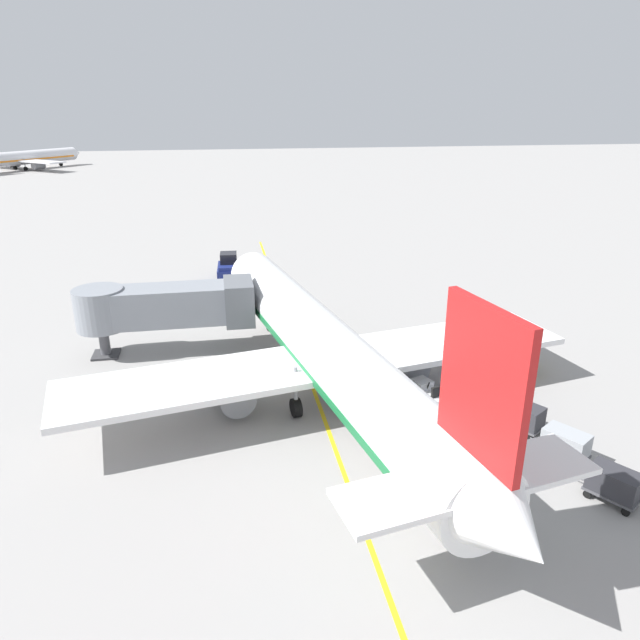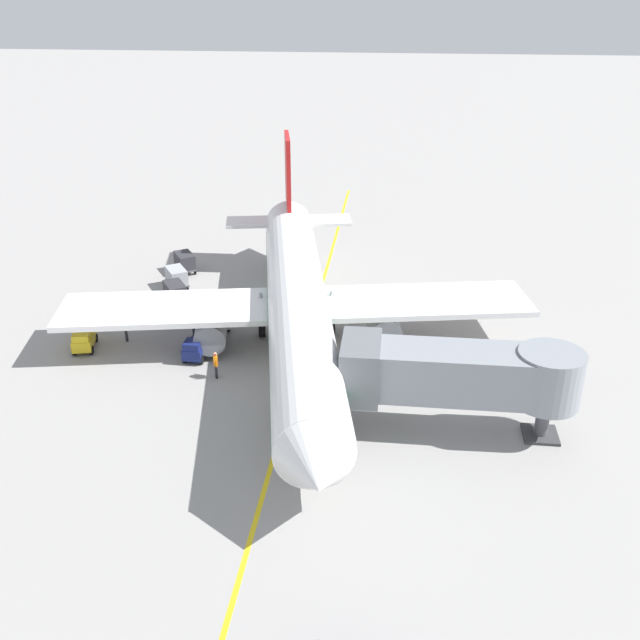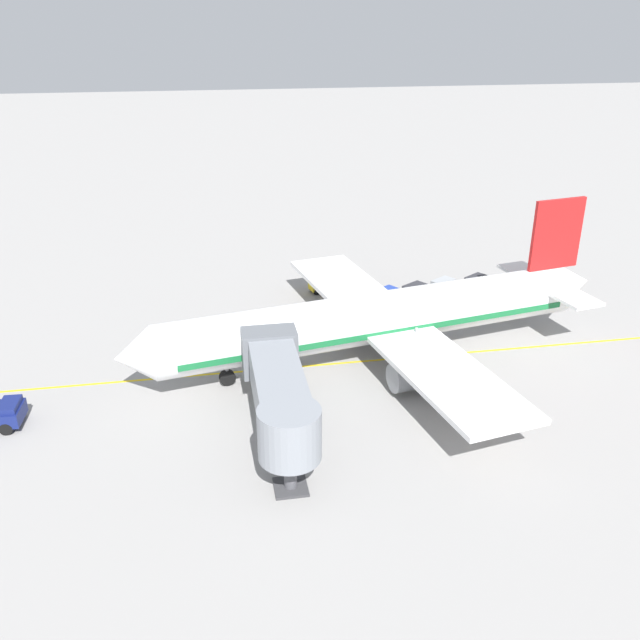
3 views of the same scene
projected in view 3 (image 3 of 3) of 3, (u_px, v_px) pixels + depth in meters
The scene contains 13 objects.
ground_plane at pixel (355, 362), 49.46m from camera, with size 400.00×400.00×0.00m, color gray.
gate_lead_in_line at pixel (355, 362), 49.45m from camera, with size 0.24×80.00×0.01m, color gold.
parked_airliner at pixel (380, 318), 48.83m from camera, with size 30.44×37.18×10.63m.
jet_bridge at pixel (279, 391), 38.87m from camera, with size 12.14×3.50×4.98m.
baggage_tug_lead at pixel (322, 284), 61.73m from camera, with size 1.79×2.71×1.62m.
baggage_tug_trailing at pixel (335, 317), 55.00m from camera, with size 1.38×2.55×1.62m.
baggage_tug_spare at pixel (388, 315), 55.41m from camera, with size 2.01×2.76×1.62m.
baggage_cart_front at pixel (386, 296), 58.53m from camera, with size 2.28×2.81×1.58m.
baggage_cart_second_in_train at pixel (415, 292), 59.48m from camera, with size 2.28×2.81×1.58m.
baggage_cart_third_in_train at pixel (443, 286), 60.62m from camera, with size 2.28×2.81×1.58m.
baggage_cart_tail_end at pixel (476, 283), 61.41m from camera, with size 2.28×2.81×1.58m.
ground_crew_wing_walker at pixel (310, 326), 52.88m from camera, with size 0.36×0.71×1.69m.
ground_crew_loader at pixel (343, 290), 59.82m from camera, with size 0.47×0.65×1.69m.
Camera 3 is at (-42.64, 10.26, 23.21)m, focal length 37.90 mm.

